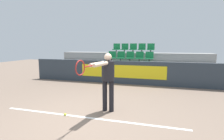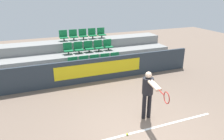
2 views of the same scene
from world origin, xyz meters
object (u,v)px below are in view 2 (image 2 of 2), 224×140
(stadium_chair_0, at_px, (73,64))
(stadium_chair_1, at_px, (84,62))
(stadium_chair_14, at_px, (101,33))
(tennis_ball, at_px, (127,134))
(stadium_chair_12, at_px, (83,35))
(stadium_chair_5, at_px, (68,49))
(stadium_chair_2, at_px, (95,61))
(stadium_chair_3, at_px, (106,60))
(stadium_chair_6, at_px, (79,48))
(stadium_chair_11, at_px, (73,35))
(tennis_player, at_px, (148,91))
(stadium_chair_13, at_px, (92,34))
(stadium_chair_10, at_px, (64,36))
(stadium_chair_9, at_px, (108,45))
(stadium_chair_8, at_px, (98,46))
(stadium_chair_7, at_px, (89,47))
(stadium_chair_4, at_px, (116,59))

(stadium_chair_0, xyz_separation_m, stadium_chair_1, (0.54, 0.00, 0.00))
(stadium_chair_14, height_order, tennis_ball, stadium_chair_14)
(stadium_chair_12, bearing_deg, stadium_chair_5, -135.41)
(stadium_chair_0, bearing_deg, stadium_chair_2, 0.00)
(stadium_chair_3, xyz_separation_m, stadium_chair_5, (-1.61, 1.06, 0.46))
(stadium_chair_6, height_order, stadium_chair_11, stadium_chair_11)
(stadium_chair_2, distance_m, stadium_chair_6, 1.27)
(stadium_chair_2, height_order, tennis_player, tennis_player)
(stadium_chair_6, xyz_separation_m, stadium_chair_13, (1.07, 1.06, 0.46))
(stadium_chair_0, bearing_deg, stadium_chair_10, 90.00)
(stadium_chair_10, relative_size, stadium_chair_12, 1.00)
(stadium_chair_1, xyz_separation_m, tennis_player, (0.89, -4.35, 0.29))
(stadium_chair_11, relative_size, tennis_player, 0.35)
(stadium_chair_5, height_order, stadium_chair_11, stadium_chair_11)
(stadium_chair_1, bearing_deg, stadium_chair_3, 0.00)
(stadium_chair_9, height_order, tennis_ball, stadium_chair_9)
(stadium_chair_5, bearing_deg, stadium_chair_8, 0.00)
(stadium_chair_7, height_order, tennis_player, tennis_player)
(stadium_chair_7, xyz_separation_m, tennis_ball, (-0.62, -5.96, -1.14))
(stadium_chair_10, xyz_separation_m, tennis_ball, (0.46, -7.02, -1.60))
(stadium_chair_1, distance_m, tennis_ball, 4.95)
(stadium_chair_14, xyz_separation_m, tennis_player, (-0.72, -6.47, -0.62))
(stadium_chair_9, distance_m, tennis_player, 5.46)
(stadium_chair_4, relative_size, stadium_chair_14, 1.00)
(stadium_chair_9, bearing_deg, stadium_chair_14, 90.00)
(stadium_chair_2, relative_size, stadium_chair_4, 1.00)
(stadium_chair_11, height_order, tennis_ball, stadium_chair_11)
(stadium_chair_6, height_order, stadium_chair_13, stadium_chair_13)
(stadium_chair_0, distance_m, stadium_chair_9, 2.44)
(stadium_chair_0, bearing_deg, stadium_chair_7, 44.59)
(stadium_chair_2, xyz_separation_m, stadium_chair_5, (-1.07, 1.06, 0.46))
(stadium_chair_1, distance_m, stadium_chair_7, 1.27)
(stadium_chair_11, bearing_deg, stadium_chair_2, -75.77)
(stadium_chair_1, bearing_deg, tennis_ball, -90.95)
(stadium_chair_11, xyz_separation_m, tennis_ball, (-0.08, -7.02, -1.60))
(stadium_chair_8, relative_size, stadium_chair_9, 1.00)
(stadium_chair_14, height_order, tennis_player, stadium_chair_14)
(stadium_chair_8, height_order, tennis_player, tennis_player)
(stadium_chair_3, relative_size, stadium_chair_6, 1.00)
(stadium_chair_8, bearing_deg, stadium_chair_1, -135.41)
(stadium_chair_9, xyz_separation_m, tennis_ball, (-1.69, -5.96, -1.14))
(stadium_chair_0, distance_m, stadium_chair_14, 3.15)
(stadium_chair_4, height_order, stadium_chair_5, stadium_chair_5)
(tennis_ball, bearing_deg, stadium_chair_10, 93.72)
(stadium_chair_9, distance_m, stadium_chair_11, 1.98)
(stadium_chair_11, bearing_deg, stadium_chair_14, 0.00)
(stadium_chair_0, relative_size, stadium_chair_12, 1.00)
(stadium_chair_0, xyz_separation_m, stadium_chair_9, (2.15, 1.06, 0.46))
(stadium_chair_0, relative_size, stadium_chair_13, 1.00)
(stadium_chair_1, xyz_separation_m, stadium_chair_14, (1.61, 2.12, 0.91))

